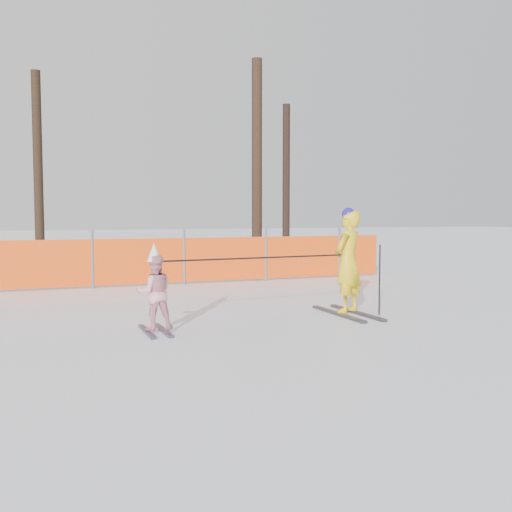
{
  "coord_description": "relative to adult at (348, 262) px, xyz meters",
  "views": [
    {
      "loc": [
        -2.84,
        -6.63,
        1.54
      ],
      "look_at": [
        0.0,
        0.5,
        1.0
      ],
      "focal_mm": 40.0,
      "sensor_mm": 36.0,
      "label": 1
    }
  ],
  "objects": [
    {
      "name": "ski_poles",
      "position": [
        -0.99,
        -0.14,
        0.0
      ],
      "size": [
        3.42,
        0.24,
        1.1
      ],
      "color": "black",
      "rests_on": "ground"
    },
    {
      "name": "adult",
      "position": [
        0.0,
        0.0,
        0.0
      ],
      "size": [
        0.69,
        1.54,
        1.67
      ],
      "color": "black",
      "rests_on": "ground"
    },
    {
      "name": "tree_trunks",
      "position": [
        0.25,
        9.82,
        2.12
      ],
      "size": [
        8.44,
        3.46,
        6.13
      ],
      "color": "black",
      "rests_on": "ground"
    },
    {
      "name": "ground",
      "position": [
        -1.76,
        -1.05,
        -0.83
      ],
      "size": [
        120.0,
        120.0,
        0.0
      ],
      "primitive_type": "plane",
      "color": "white",
      "rests_on": "ground"
    },
    {
      "name": "child",
      "position": [
        -3.08,
        -0.24,
        -0.29
      ],
      "size": [
        0.5,
        0.93,
        1.18
      ],
      "color": "black",
      "rests_on": "ground"
    },
    {
      "name": "safety_fence",
      "position": [
        -3.87,
        4.82,
        -0.27
      ],
      "size": [
        15.12,
        0.06,
        1.25
      ],
      "color": "#595960",
      "rests_on": "ground"
    }
  ]
}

